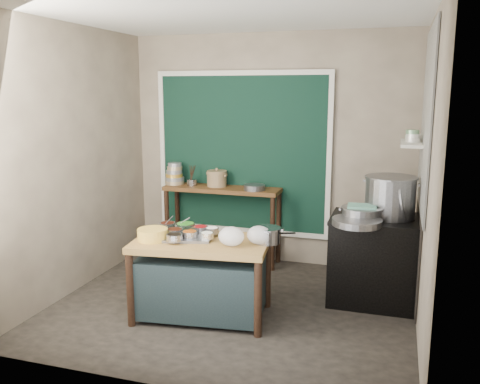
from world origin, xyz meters
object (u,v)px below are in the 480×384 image
(utensil_cup, at_px, (192,182))
(steamer, at_px, (362,214))
(yellow_basin, at_px, (153,234))
(stock_pot, at_px, (390,197))
(stove_block, at_px, (376,261))
(condiment_tray, at_px, (182,236))
(saucepan, at_px, (267,235))
(ceramic_crock, at_px, (217,179))
(back_counter, at_px, (222,224))
(prep_table, at_px, (202,279))

(utensil_cup, bearing_deg, steamer, -22.48)
(yellow_basin, distance_m, stock_pot, 2.35)
(stove_block, height_order, yellow_basin, yellow_basin)
(steamer, bearing_deg, yellow_basin, -156.20)
(yellow_basin, distance_m, utensil_cup, 1.73)
(condiment_tray, height_order, utensil_cup, utensil_cup)
(saucepan, height_order, ceramic_crock, ceramic_crock)
(condiment_tray, relative_size, stock_pot, 1.06)
(stove_block, relative_size, saucepan, 3.45)
(back_counter, bearing_deg, stock_pot, -18.40)
(stove_block, bearing_deg, utensil_cup, 162.50)
(saucepan, bearing_deg, stove_block, 17.21)
(saucepan, relative_size, steamer, 0.64)
(utensil_cup, xyz_separation_m, ceramic_crock, (0.32, 0.04, 0.05))
(condiment_tray, xyz_separation_m, yellow_basin, (-0.23, -0.16, 0.04))
(saucepan, distance_m, utensil_cup, 1.99)
(back_counter, relative_size, stove_block, 1.61)
(steamer, bearing_deg, saucepan, -144.44)
(ceramic_crock, xyz_separation_m, stock_pot, (2.08, -0.70, 0.05))
(utensil_cup, distance_m, stock_pot, 2.49)
(condiment_tray, distance_m, saucepan, 0.82)
(back_counter, bearing_deg, steamer, -27.08)
(back_counter, height_order, stove_block, back_counter)
(prep_table, xyz_separation_m, back_counter, (-0.34, 1.58, 0.10))
(ceramic_crock, relative_size, stock_pot, 0.50)
(stove_block, xyz_separation_m, saucepan, (-0.95, -0.73, 0.40))
(ceramic_crock, bearing_deg, stock_pot, -18.56)
(prep_table, distance_m, utensil_cup, 1.85)
(condiment_tray, distance_m, ceramic_crock, 1.61)
(saucepan, relative_size, ceramic_crock, 1.00)
(back_counter, bearing_deg, yellow_basin, -93.07)
(utensil_cup, bearing_deg, stove_block, -17.50)
(yellow_basin, relative_size, steamer, 0.70)
(utensil_cup, height_order, stock_pot, stock_pot)
(condiment_tray, relative_size, yellow_basin, 1.97)
(condiment_tray, height_order, yellow_basin, yellow_basin)
(back_counter, distance_m, stock_pot, 2.20)
(prep_table, distance_m, saucepan, 0.76)
(prep_table, xyz_separation_m, ceramic_crock, (-0.43, 1.62, 0.66))
(stock_pot, bearing_deg, steamer, -138.50)
(back_counter, xyz_separation_m, steamer, (1.75, -0.89, 0.47))
(saucepan, xyz_separation_m, stock_pot, (1.05, 0.80, 0.26))
(condiment_tray, height_order, steamer, steamer)
(stove_block, height_order, condiment_tray, stove_block)
(ceramic_crock, height_order, steamer, ceramic_crock)
(stove_block, distance_m, stock_pot, 0.67)
(stock_pot, bearing_deg, yellow_basin, -153.65)
(prep_table, distance_m, ceramic_crock, 1.80)
(ceramic_crock, bearing_deg, yellow_basin, -90.36)
(prep_table, bearing_deg, stock_pot, 21.99)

